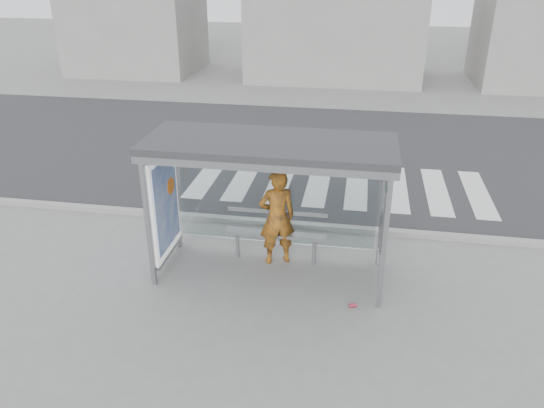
{
  "coord_description": "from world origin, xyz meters",
  "views": [
    {
      "loc": [
        1.48,
        -8.32,
        5.42
      ],
      "look_at": [
        0.01,
        0.2,
        1.35
      ],
      "focal_mm": 35.0,
      "sensor_mm": 36.0,
      "label": 1
    }
  ],
  "objects": [
    {
      "name": "bench",
      "position": [
        0.03,
        0.5,
        0.59
      ],
      "size": [
        1.94,
        0.33,
        1.0
      ],
      "color": "gray",
      "rests_on": "ground"
    },
    {
      "name": "building_left",
      "position": [
        -10.0,
        18.0,
        3.0
      ],
      "size": [
        6.0,
        5.0,
        6.0
      ],
      "primitive_type": "cube",
      "color": "gray",
      "rests_on": "ground"
    },
    {
      "name": "road",
      "position": [
        0.0,
        7.0,
        0.0
      ],
      "size": [
        30.0,
        10.0,
        0.01
      ],
      "primitive_type": "cube",
      "color": "#28282A",
      "rests_on": "ground"
    },
    {
      "name": "ground",
      "position": [
        0.0,
        0.0,
        0.0
      ],
      "size": [
        80.0,
        80.0,
        0.0
      ],
      "primitive_type": "plane",
      "color": "slate",
      "rests_on": "ground"
    },
    {
      "name": "person",
      "position": [
        0.06,
        0.47,
        0.96
      ],
      "size": [
        0.82,
        0.69,
        1.91
      ],
      "primitive_type": "imported",
      "rotation": [
        0.0,
        0.0,
        3.53
      ],
      "color": "#D05313",
      "rests_on": "ground"
    },
    {
      "name": "crosswalk",
      "position": [
        1.0,
        4.5,
        0.0
      ],
      "size": [
        7.55,
        3.0,
        0.0
      ],
      "color": "silver",
      "rests_on": "ground"
    },
    {
      "name": "curb",
      "position": [
        0.0,
        1.95,
        0.06
      ],
      "size": [
        30.0,
        0.18,
        0.12
      ],
      "primitive_type": "cube",
      "color": "gray",
      "rests_on": "ground"
    },
    {
      "name": "bus_shelter",
      "position": [
        -0.37,
        0.06,
        1.98
      ],
      "size": [
        4.25,
        1.65,
        2.62
      ],
      "color": "gray",
      "rests_on": "ground"
    },
    {
      "name": "soda_can",
      "position": [
        1.57,
        -0.79,
        0.03
      ],
      "size": [
        0.14,
        0.11,
        0.07
      ],
      "primitive_type": "cylinder",
      "rotation": [
        0.0,
        1.57,
        0.32
      ],
      "color": "#D13D55",
      "rests_on": "ground"
    },
    {
      "name": "building_right",
      "position": [
        9.0,
        18.0,
        3.5
      ],
      "size": [
        5.0,
        5.0,
        7.0
      ],
      "primitive_type": "cube",
      "color": "gray",
      "rests_on": "ground"
    },
    {
      "name": "building_center",
      "position": [
        0.0,
        18.0,
        2.5
      ],
      "size": [
        8.0,
        5.0,
        5.0
      ],
      "primitive_type": "cube",
      "color": "gray",
      "rests_on": "ground"
    }
  ]
}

